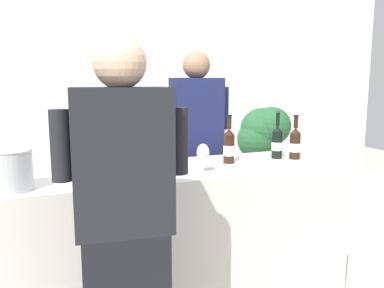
{
  "coord_description": "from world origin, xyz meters",
  "views": [
    {
      "loc": [
        -0.73,
        -2.29,
        1.47
      ],
      "look_at": [
        0.12,
        0.0,
        1.08
      ],
      "focal_mm": 36.85,
      "sensor_mm": 36.0,
      "label": 1
    }
  ],
  "objects_px": {
    "ice_bucket": "(10,170)",
    "person_guest": "(125,241)",
    "potted_shrub": "(263,137)",
    "wine_bottle_1": "(229,146)",
    "wine_bottle_4": "(164,146)",
    "wine_bottle_5": "(80,155)",
    "wine_bottle_0": "(295,143)",
    "wine_glass": "(203,153)",
    "person_server": "(196,161)",
    "wine_bottle_2": "(151,152)",
    "wine_bottle_3": "(277,142)"
  },
  "relations": [
    {
      "from": "wine_bottle_1",
      "to": "wine_bottle_4",
      "type": "bearing_deg",
      "value": 161.87
    },
    {
      "from": "wine_bottle_4",
      "to": "person_guest",
      "type": "xyz_separation_m",
      "value": [
        -0.44,
        -0.89,
        -0.24
      ]
    },
    {
      "from": "wine_glass",
      "to": "person_guest",
      "type": "relative_size",
      "value": 0.1
    },
    {
      "from": "wine_bottle_4",
      "to": "person_server",
      "type": "height_order",
      "value": "person_server"
    },
    {
      "from": "person_server",
      "to": "ice_bucket",
      "type": "bearing_deg",
      "value": -148.68
    },
    {
      "from": "wine_bottle_3",
      "to": "wine_bottle_4",
      "type": "xyz_separation_m",
      "value": [
        -0.8,
        0.1,
        0.0
      ]
    },
    {
      "from": "person_server",
      "to": "wine_bottle_5",
      "type": "bearing_deg",
      "value": -150.28
    },
    {
      "from": "ice_bucket",
      "to": "person_guest",
      "type": "relative_size",
      "value": 0.14
    },
    {
      "from": "person_server",
      "to": "wine_glass",
      "type": "bearing_deg",
      "value": -108.07
    },
    {
      "from": "wine_bottle_0",
      "to": "wine_glass",
      "type": "relative_size",
      "value": 1.79
    },
    {
      "from": "wine_bottle_4",
      "to": "potted_shrub",
      "type": "distance_m",
      "value": 1.9
    },
    {
      "from": "wine_bottle_0",
      "to": "wine_bottle_5",
      "type": "height_order",
      "value": "wine_bottle_5"
    },
    {
      "from": "potted_shrub",
      "to": "wine_glass",
      "type": "bearing_deg",
      "value": -130.56
    },
    {
      "from": "wine_bottle_2",
      "to": "wine_bottle_4",
      "type": "height_order",
      "value": "wine_bottle_4"
    },
    {
      "from": "person_server",
      "to": "person_guest",
      "type": "distance_m",
      "value": 1.56
    },
    {
      "from": "wine_bottle_3",
      "to": "wine_glass",
      "type": "distance_m",
      "value": 0.69
    },
    {
      "from": "wine_glass",
      "to": "person_server",
      "type": "relative_size",
      "value": 0.1
    },
    {
      "from": "wine_bottle_0",
      "to": "wine_bottle_4",
      "type": "bearing_deg",
      "value": 169.53
    },
    {
      "from": "wine_bottle_4",
      "to": "wine_bottle_5",
      "type": "relative_size",
      "value": 1.08
    },
    {
      "from": "wine_bottle_1",
      "to": "wine_bottle_5",
      "type": "xyz_separation_m",
      "value": [
        -0.95,
        0.03,
        -0.01
      ]
    },
    {
      "from": "wine_bottle_5",
      "to": "potted_shrub",
      "type": "relative_size",
      "value": 0.26
    },
    {
      "from": "wine_bottle_5",
      "to": "wine_glass",
      "type": "height_order",
      "value": "wine_bottle_5"
    },
    {
      "from": "wine_bottle_0",
      "to": "potted_shrub",
      "type": "relative_size",
      "value": 0.26
    },
    {
      "from": "wine_bottle_2",
      "to": "person_server",
      "type": "bearing_deg",
      "value": 48.91
    },
    {
      "from": "wine_bottle_5",
      "to": "wine_glass",
      "type": "relative_size",
      "value": 1.8
    },
    {
      "from": "wine_bottle_5",
      "to": "person_server",
      "type": "height_order",
      "value": "person_server"
    },
    {
      "from": "wine_bottle_3",
      "to": "ice_bucket",
      "type": "distance_m",
      "value": 1.72
    },
    {
      "from": "wine_bottle_0",
      "to": "wine_bottle_5",
      "type": "bearing_deg",
      "value": 177.5
    },
    {
      "from": "wine_bottle_5",
      "to": "ice_bucket",
      "type": "xyz_separation_m",
      "value": [
        -0.36,
        -0.25,
        -0.0
      ]
    },
    {
      "from": "wine_bottle_0",
      "to": "wine_glass",
      "type": "bearing_deg",
      "value": -168.25
    },
    {
      "from": "wine_bottle_3",
      "to": "potted_shrub",
      "type": "bearing_deg",
      "value": 63.3
    },
    {
      "from": "wine_bottle_2",
      "to": "person_guest",
      "type": "bearing_deg",
      "value": -112.93
    },
    {
      "from": "wine_bottle_1",
      "to": "person_guest",
      "type": "height_order",
      "value": "person_guest"
    },
    {
      "from": "wine_bottle_0",
      "to": "ice_bucket",
      "type": "height_order",
      "value": "wine_bottle_0"
    },
    {
      "from": "potted_shrub",
      "to": "wine_bottle_1",
      "type": "bearing_deg",
      "value": -128.03
    },
    {
      "from": "wine_glass",
      "to": "potted_shrub",
      "type": "relative_size",
      "value": 0.14
    },
    {
      "from": "wine_bottle_2",
      "to": "ice_bucket",
      "type": "distance_m",
      "value": 0.79
    },
    {
      "from": "wine_bottle_1",
      "to": "person_guest",
      "type": "relative_size",
      "value": 0.2
    },
    {
      "from": "wine_bottle_0",
      "to": "wine_bottle_3",
      "type": "distance_m",
      "value": 0.12
    },
    {
      "from": "wine_bottle_4",
      "to": "wine_glass",
      "type": "xyz_separation_m",
      "value": [
        0.15,
        -0.32,
        -0.01
      ]
    },
    {
      "from": "wine_bottle_5",
      "to": "person_server",
      "type": "distance_m",
      "value": 1.09
    },
    {
      "from": "wine_bottle_5",
      "to": "person_guest",
      "type": "bearing_deg",
      "value": -82.4
    },
    {
      "from": "wine_glass",
      "to": "person_server",
      "type": "height_order",
      "value": "person_server"
    },
    {
      "from": "wine_glass",
      "to": "ice_bucket",
      "type": "bearing_deg",
      "value": -178.19
    },
    {
      "from": "person_guest",
      "to": "wine_glass",
      "type": "bearing_deg",
      "value": 44.24
    },
    {
      "from": "ice_bucket",
      "to": "person_guest",
      "type": "xyz_separation_m",
      "value": [
        0.46,
        -0.53,
        -0.23
      ]
    },
    {
      "from": "person_guest",
      "to": "potted_shrub",
      "type": "relative_size",
      "value": 1.37
    },
    {
      "from": "ice_bucket",
      "to": "person_guest",
      "type": "bearing_deg",
      "value": -49.01
    },
    {
      "from": "wine_bottle_2",
      "to": "ice_bucket",
      "type": "xyz_separation_m",
      "value": [
        -0.77,
        -0.19,
        -0.01
      ]
    },
    {
      "from": "wine_bottle_0",
      "to": "potted_shrub",
      "type": "xyz_separation_m",
      "value": [
        0.55,
        1.37,
        -0.17
      ]
    }
  ]
}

